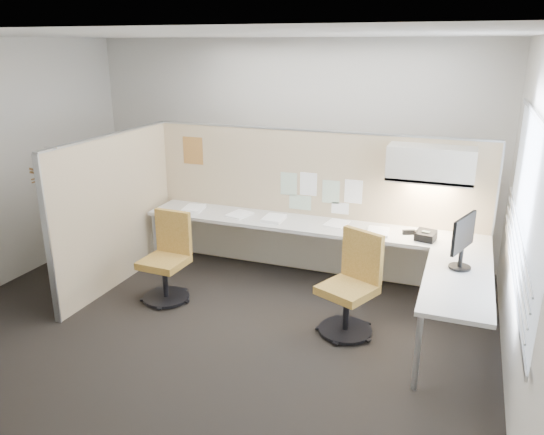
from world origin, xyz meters
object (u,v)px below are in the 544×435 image
at_px(desk, 333,241).
at_px(chair_left, 168,260).
at_px(chair_right, 352,288).
at_px(phone, 425,236).
at_px(monitor, 463,239).

relative_size(desk, chair_left, 4.13).
height_order(chair_right, phone, chair_right).
height_order(desk, chair_left, chair_left).
height_order(chair_right, monitor, monitor).
relative_size(desk, chair_right, 4.00).
bearing_deg(phone, chair_left, -149.94).
bearing_deg(chair_left, phone, 20.85).
bearing_deg(chair_left, monitor, 6.60).
bearing_deg(chair_right, monitor, 36.54).
xyz_separation_m(monitor, phone, (-0.37, 0.66, -0.24)).
bearing_deg(desk, monitor, -24.29).
bearing_deg(desk, chair_left, -153.33).
xyz_separation_m(chair_left, phone, (2.65, 0.87, 0.33)).
bearing_deg(monitor, phone, 48.63).
height_order(monitor, phone, monitor).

